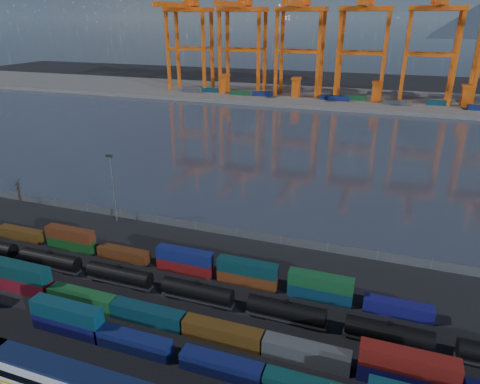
% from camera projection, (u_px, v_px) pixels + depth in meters
% --- Properties ---
extents(ground, '(700.00, 700.00, 0.00)m').
position_uv_depth(ground, '(180.00, 312.00, 70.81)').
color(ground, black).
rests_on(ground, ground).
extents(harbor_water, '(700.00, 700.00, 0.00)m').
position_uv_depth(harbor_water, '(305.00, 146.00, 162.48)').
color(harbor_water, '#2E3643').
rests_on(harbor_water, ground).
extents(far_quay, '(700.00, 70.00, 2.00)m').
position_uv_depth(far_quay, '(341.00, 98.00, 253.79)').
color(far_quay, '#514F4C').
rests_on(far_quay, ground).
extents(container_row_south, '(140.36, 2.42, 5.16)m').
position_uv_depth(container_row_south, '(232.00, 363.00, 57.33)').
color(container_row_south, '#373A3C').
rests_on(container_row_south, ground).
extents(container_row_mid, '(141.62, 2.53, 5.39)m').
position_uv_depth(container_row_mid, '(152.00, 313.00, 67.77)').
color(container_row_mid, '#3D3F42').
rests_on(container_row_mid, ground).
extents(container_row_north, '(140.85, 2.25, 4.79)m').
position_uv_depth(container_row_north, '(169.00, 260.00, 82.45)').
color(container_row_north, '#0F1D4D').
rests_on(container_row_north, ground).
extents(tanker_string, '(121.53, 2.80, 4.01)m').
position_uv_depth(tanker_string, '(157.00, 283.00, 75.10)').
color(tanker_string, black).
rests_on(tanker_string, ground).
extents(waterfront_fence, '(160.12, 0.12, 2.20)m').
position_uv_depth(waterfront_fence, '(237.00, 233.00, 94.88)').
color(waterfront_fence, '#595B5E').
rests_on(waterfront_fence, ground).
extents(bare_tree, '(1.77, 1.84, 7.16)m').
position_uv_depth(bare_tree, '(19.00, 192.00, 110.51)').
color(bare_tree, black).
rests_on(bare_tree, ground).
extents(yard_light_mast, '(1.60, 0.40, 16.60)m').
position_uv_depth(yard_light_mast, '(113.00, 185.00, 99.22)').
color(yard_light_mast, slate).
rests_on(yard_light_mast, ground).
extents(gantry_cranes, '(202.64, 53.07, 71.86)m').
position_uv_depth(gantry_cranes, '(332.00, 20.00, 233.78)').
color(gantry_cranes, '#F25C11').
rests_on(gantry_cranes, ground).
extents(quay_containers, '(172.58, 10.99, 2.60)m').
position_uv_depth(quay_containers, '(318.00, 97.00, 243.61)').
color(quay_containers, navy).
rests_on(quay_containers, far_quay).
extents(straddle_carriers, '(140.00, 7.00, 11.10)m').
position_uv_depth(straddle_carriers, '(335.00, 89.00, 243.25)').
color(straddle_carriers, '#F25C11').
rests_on(straddle_carriers, far_quay).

